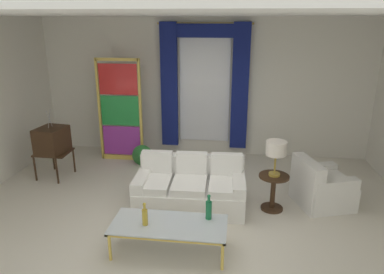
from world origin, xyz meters
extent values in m
plane|color=silver|center=(0.00, 0.00, 0.00)|extent=(16.00, 16.00, 0.00)
cube|color=white|center=(0.00, 3.06, 1.50)|extent=(8.00, 0.12, 3.00)
cube|color=white|center=(0.00, 0.80, 3.02)|extent=(8.00, 7.60, 0.04)
cube|color=white|center=(0.02, 2.98, 1.55)|extent=(1.10, 0.02, 2.50)
cylinder|color=gold|center=(0.02, 2.90, 2.86)|extent=(2.00, 0.04, 0.04)
cube|color=navy|center=(-0.75, 2.88, 1.55)|extent=(0.36, 0.12, 2.70)
cube|color=navy|center=(0.79, 2.88, 1.55)|extent=(0.36, 0.12, 2.70)
cube|color=navy|center=(0.02, 2.88, 2.72)|extent=(1.80, 0.10, 0.28)
cube|color=white|center=(0.05, 0.39, 0.19)|extent=(1.77, 0.95, 0.38)
cube|color=white|center=(0.04, 0.76, 0.39)|extent=(1.75, 0.26, 0.78)
cube|color=white|center=(0.83, 0.42, 0.28)|extent=(0.23, 0.86, 0.56)
cube|color=white|center=(-0.73, 0.37, 0.28)|extent=(0.23, 0.86, 0.56)
cube|color=white|center=(0.63, 0.36, 0.44)|extent=(0.56, 0.75, 0.12)
cube|color=white|center=(0.62, 0.68, 0.66)|extent=(0.51, 0.16, 0.40)
cube|color=white|center=(0.05, 0.34, 0.44)|extent=(0.56, 0.75, 0.12)
cube|color=white|center=(0.04, 0.66, 0.66)|extent=(0.51, 0.16, 0.40)
cube|color=white|center=(-0.53, 0.32, 0.44)|extent=(0.56, 0.75, 0.12)
cube|color=white|center=(-0.54, 0.64, 0.66)|extent=(0.51, 0.16, 0.40)
cube|color=silver|center=(-0.06, -0.80, 0.40)|extent=(1.51, 0.66, 0.02)
cube|color=gold|center=(-0.06, -0.49, 0.38)|extent=(1.51, 0.04, 0.03)
cube|color=gold|center=(-0.06, -1.11, 0.38)|extent=(1.51, 0.04, 0.03)
cube|color=gold|center=(-0.80, -0.80, 0.38)|extent=(0.04, 0.66, 0.03)
cube|color=gold|center=(0.67, -0.80, 0.38)|extent=(0.04, 0.66, 0.03)
cylinder|color=gold|center=(-0.78, -0.51, 0.19)|extent=(0.04, 0.04, 0.38)
cylinder|color=gold|center=(0.65, -0.51, 0.19)|extent=(0.04, 0.04, 0.38)
cylinder|color=gold|center=(-0.78, -1.09, 0.19)|extent=(0.04, 0.04, 0.38)
cylinder|color=gold|center=(0.65, -1.09, 0.19)|extent=(0.04, 0.04, 0.38)
cylinder|color=gold|center=(-0.37, -0.86, 0.52)|extent=(0.07, 0.07, 0.22)
cylinder|color=gold|center=(-0.37, -0.86, 0.66)|extent=(0.03, 0.03, 0.06)
sphere|color=gold|center=(-0.37, -0.86, 0.70)|extent=(0.04, 0.04, 0.04)
cylinder|color=#196B3D|center=(0.44, -0.61, 0.54)|extent=(0.08, 0.08, 0.25)
cylinder|color=#196B3D|center=(0.44, -0.61, 0.69)|extent=(0.04, 0.04, 0.06)
sphere|color=#196B3D|center=(0.44, -0.61, 0.74)|extent=(0.05, 0.05, 0.05)
cube|color=#382314|center=(-2.73, 1.27, 0.50)|extent=(0.62, 0.54, 0.03)
cylinder|color=#382314|center=(-3.01, 1.03, 0.25)|extent=(0.04, 0.04, 0.50)
cylinder|color=#382314|center=(-2.93, 1.58, 0.25)|extent=(0.04, 0.04, 0.50)
cylinder|color=#382314|center=(-2.54, 0.96, 0.25)|extent=(0.04, 0.04, 0.50)
cylinder|color=#382314|center=(-2.46, 1.52, 0.25)|extent=(0.04, 0.04, 0.50)
cube|color=#382314|center=(-2.73, 1.27, 0.76)|extent=(0.55, 0.62, 0.48)
cube|color=black|center=(-2.97, 1.30, 0.78)|extent=(0.07, 0.39, 0.30)
cylinder|color=gold|center=(-2.98, 1.22, 0.59)|extent=(0.02, 0.04, 0.04)
cylinder|color=gold|center=(-2.96, 1.38, 0.59)|extent=(0.02, 0.04, 0.04)
cylinder|color=silver|center=(-2.73, 1.27, 1.18)|extent=(0.03, 0.13, 0.34)
cylinder|color=silver|center=(-2.73, 1.27, 1.18)|extent=(0.03, 0.13, 0.34)
cube|color=white|center=(2.23, 0.80, 0.20)|extent=(1.01, 1.01, 0.40)
cube|color=white|center=(2.23, 0.80, 0.45)|extent=(0.87, 0.87, 0.10)
cube|color=white|center=(1.93, 0.70, 0.40)|extent=(0.44, 0.82, 0.80)
cube|color=white|center=(2.13, 1.11, 0.29)|extent=(0.76, 0.40, 0.58)
cube|color=white|center=(2.33, 0.50, 0.29)|extent=(0.76, 0.40, 0.58)
cube|color=gold|center=(-2.16, 2.32, 1.10)|extent=(0.05, 0.05, 2.20)
cube|color=gold|center=(-1.26, 2.32, 1.10)|extent=(0.05, 0.05, 2.20)
cube|color=gold|center=(-1.71, 2.32, 2.17)|extent=(0.90, 0.05, 0.06)
cube|color=gold|center=(-1.71, 2.32, 0.05)|extent=(0.90, 0.05, 0.10)
cube|color=purple|center=(-1.71, 2.32, 0.43)|extent=(0.82, 0.02, 0.64)
cube|color=#238E3D|center=(-1.71, 2.32, 1.10)|extent=(0.82, 0.02, 0.64)
cube|color=red|center=(-1.71, 2.32, 1.77)|extent=(0.82, 0.02, 0.64)
cylinder|color=beige|center=(-1.21, 2.12, 0.03)|extent=(0.16, 0.16, 0.06)
ellipsoid|color=#1E649D|center=(-1.21, 2.12, 0.14)|extent=(0.18, 0.32, 0.20)
sphere|color=#1E649D|center=(-1.21, 2.26, 0.25)|extent=(0.09, 0.09, 0.09)
cone|color=gold|center=(-1.21, 2.32, 0.25)|extent=(0.02, 0.04, 0.02)
cone|color=#2D7C35|center=(-1.21, 1.94, 0.24)|extent=(0.44, 0.40, 0.50)
cylinder|color=#382314|center=(1.38, 0.51, 0.58)|extent=(0.48, 0.48, 0.03)
cylinder|color=#382314|center=(1.38, 0.51, 0.29)|extent=(0.08, 0.08, 0.55)
cylinder|color=#382314|center=(1.38, 0.51, 0.01)|extent=(0.36, 0.36, 0.03)
cylinder|color=#B29338|center=(1.38, 0.51, 0.61)|extent=(0.18, 0.18, 0.04)
cylinder|color=#B29338|center=(1.38, 0.51, 0.81)|extent=(0.03, 0.03, 0.36)
cylinder|color=silver|center=(1.38, 0.51, 1.05)|extent=(0.32, 0.32, 0.22)
camera|label=1|loc=(0.77, -4.83, 2.95)|focal=33.71mm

